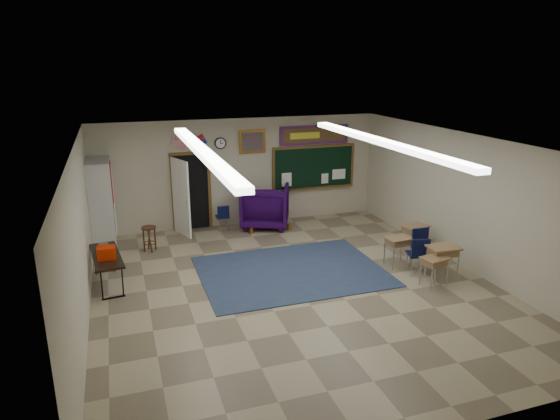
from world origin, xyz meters
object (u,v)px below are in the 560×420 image
object	(u,v)px
student_desk_front_left	(398,250)
wooden_stool	(149,238)
folding_table	(108,268)
wingback_armchair	(265,206)
student_desk_front_right	(414,238)

from	to	relation	value
student_desk_front_left	wooden_stool	distance (m)	5.95
student_desk_front_left	folding_table	distance (m)	6.34
folding_table	wooden_stool	distance (m)	1.97
wingback_armchair	wooden_stool	world-z (taller)	wingback_armchair
student_desk_front_left	folding_table	world-z (taller)	folding_table
wingback_armchair	student_desk_front_right	size ratio (longest dim) A/B	1.82
student_desk_front_right	wooden_stool	world-z (taller)	student_desk_front_right
folding_table	wooden_stool	xyz separation A→B (m)	(0.97, 1.71, -0.04)
wingback_armchair	wooden_stool	size ratio (longest dim) A/B	2.10
wingback_armchair	student_desk_front_left	distance (m)	4.20
student_desk_front_right	student_desk_front_left	bearing A→B (deg)	-158.35
wingback_armchair	wooden_stool	bearing A→B (deg)	38.58
wingback_armchair	student_desk_front_right	xyz separation A→B (m)	(2.81, -3.13, -0.19)
folding_table	wooden_stool	bearing A→B (deg)	53.85
wingback_armchair	wooden_stool	xyz separation A→B (m)	(-3.24, -0.93, -0.27)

